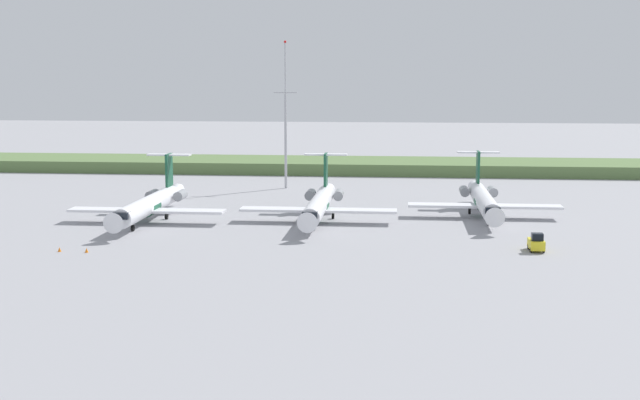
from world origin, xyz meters
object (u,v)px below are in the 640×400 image
regional_jet_nearest (150,204)px  safety_cone_mid_marker (87,250)px  regional_jet_second (319,204)px  baggage_tug (536,243)px  regional_jet_third (484,200)px  antenna_mast (286,128)px  safety_cone_front_marker (60,249)px

regional_jet_nearest → safety_cone_mid_marker: size_ratio=56.36×
regional_jet_second → safety_cone_mid_marker: bearing=-136.0°
baggage_tug → safety_cone_mid_marker: bearing=-173.5°
regional_jet_nearest → regional_jet_second: same height
safety_cone_mid_marker → regional_jet_second: bearing=44.0°
regional_jet_third → safety_cone_mid_marker: (-50.19, -31.23, -2.26)m
safety_cone_mid_marker → regional_jet_third: bearing=31.9°
regional_jet_second → baggage_tug: bearing=-33.5°
regional_jet_nearest → regional_jet_second: (24.65, 2.87, 0.00)m
regional_jet_nearest → antenna_mast: (14.79, 37.98, 8.88)m
baggage_tug → safety_cone_front_marker: baggage_tug is taller
antenna_mast → safety_cone_mid_marker: antenna_mast is taller
regional_jet_nearest → antenna_mast: 41.71m
baggage_tug → safety_cone_front_marker: 57.91m
antenna_mast → baggage_tug: 66.88m
safety_cone_front_marker → antenna_mast: bearing=72.1°
regional_jet_second → safety_cone_mid_marker: regional_jet_second is taller
baggage_tug → safety_cone_mid_marker: size_ratio=5.82×
antenna_mast → baggage_tug: antenna_mast is taller
regional_jet_nearest → safety_cone_front_marker: regional_jet_nearest is taller
regional_jet_second → regional_jet_nearest: bearing=-173.4°
baggage_tug → antenna_mast: bearing=125.4°
regional_jet_second → regional_jet_third: size_ratio=1.00×
regional_jet_second → safety_cone_mid_marker: 35.89m
regional_jet_third → safety_cone_mid_marker: regional_jet_third is taller
regional_jet_third → antenna_mast: size_ratio=1.12×
regional_jet_nearest → baggage_tug: bearing=-16.7°
regional_jet_second → antenna_mast: 37.53m
regional_jet_second → baggage_tug: 34.07m
regional_jet_nearest → baggage_tug: (53.05, -15.89, -1.53)m
regional_jet_second → antenna_mast: (-9.86, 35.11, 8.88)m
antenna_mast → safety_cone_mid_marker: (-15.88, -60.01, -11.15)m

